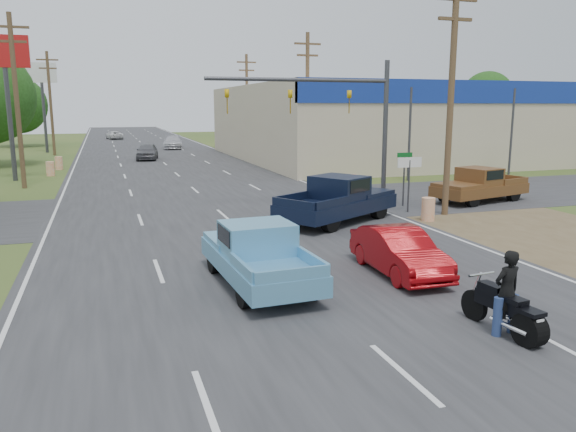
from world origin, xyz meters
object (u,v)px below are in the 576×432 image
object	(u,v)px
distant_car_silver	(173,142)
rider	(507,295)
motorcycle	(508,313)
navy_pickup	(339,199)
red_convertible	(399,252)
blue_pickup	(257,253)
distant_car_grey	(147,152)
distant_car_white	(114,135)
brown_pickup	(478,185)

from	to	relation	value
distant_car_silver	rider	bearing A→B (deg)	-82.45
motorcycle	navy_pickup	size ratio (longest dim) A/B	0.37
red_convertible	blue_pickup	size ratio (longest dim) A/B	0.77
distant_car_grey	distant_car_white	xyz separation A→B (m)	(-2.07, 34.73, -0.17)
blue_pickup	distant_car_grey	distance (m)	38.36
red_convertible	navy_pickup	world-z (taller)	navy_pickup
red_convertible	motorcycle	bearing A→B (deg)	-88.78
blue_pickup	motorcycle	bearing A→B (deg)	-53.84
distant_car_grey	distant_car_silver	bearing A→B (deg)	82.42
navy_pickup	distant_car_white	xyz separation A→B (m)	(-7.53, 65.99, -0.39)
distant_car_grey	distant_car_white	distance (m)	34.79
rider	distant_car_white	distance (m)	78.35
distant_car_silver	motorcycle	bearing A→B (deg)	-82.44
motorcycle	rider	size ratio (longest dim) A/B	1.31
rider	brown_pickup	bearing A→B (deg)	-131.29
red_convertible	distant_car_grey	size ratio (longest dim) A/B	0.92
brown_pickup	rider	bearing A→B (deg)	130.50
motorcycle	distant_car_white	size ratio (longest dim) A/B	0.55
red_convertible	navy_pickup	xyz separation A→B (m)	(1.38, 7.52, 0.31)
blue_pickup	distant_car_grey	bearing A→B (deg)	87.31
blue_pickup	distant_car_silver	xyz separation A→B (m)	(3.90, 51.34, -0.14)
navy_pickup	distant_car_white	distance (m)	66.42
navy_pickup	brown_pickup	world-z (taller)	navy_pickup
rider	distant_car_white	world-z (taller)	rider
red_convertible	distant_car_grey	world-z (taller)	distant_car_grey
blue_pickup	brown_pickup	size ratio (longest dim) A/B	0.94
distant_car_silver	distant_car_grey	bearing A→B (deg)	-99.19
navy_pickup	distant_car_grey	distance (m)	31.74
rider	distant_car_silver	bearing A→B (deg)	-96.22
red_convertible	navy_pickup	size ratio (longest dim) A/B	0.66
brown_pickup	distant_car_grey	distance (m)	32.17
brown_pickup	distant_car_grey	world-z (taller)	brown_pickup
blue_pickup	navy_pickup	bearing A→B (deg)	49.61
brown_pickup	distant_car_grey	xyz separation A→B (m)	(-14.14, 28.90, -0.13)
red_convertible	blue_pickup	world-z (taller)	blue_pickup
distant_car_grey	distant_car_silver	size ratio (longest dim) A/B	0.87
distant_car_white	distant_car_silver	bearing A→B (deg)	95.41
rider	navy_pickup	bearing A→B (deg)	-103.08
red_convertible	distant_car_silver	size ratio (longest dim) A/B	0.80
red_convertible	motorcycle	world-z (taller)	red_convertible
distant_car_silver	red_convertible	bearing A→B (deg)	-82.39
red_convertible	distant_car_silver	xyz separation A→B (m)	(-0.22, 51.76, 0.07)
motorcycle	distant_car_white	world-z (taller)	distant_car_white
blue_pickup	distant_car_white	size ratio (longest dim) A/B	1.25
blue_pickup	navy_pickup	size ratio (longest dim) A/B	0.85
navy_pickup	motorcycle	bearing A→B (deg)	-37.64
rider	brown_pickup	xyz separation A→B (m)	(10.10, 14.48, 0.00)
distant_car_silver	navy_pickup	bearing A→B (deg)	-80.56
rider	distant_car_silver	world-z (taller)	rider
brown_pickup	distant_car_grey	size ratio (longest dim) A/B	1.27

